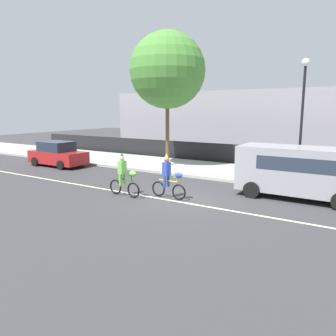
{
  "coord_description": "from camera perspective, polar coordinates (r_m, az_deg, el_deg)",
  "views": [
    {
      "loc": [
        6.78,
        -11.68,
        3.72
      ],
      "look_at": [
        -1.33,
        1.2,
        1.0
      ],
      "focal_mm": 35.0,
      "sensor_mm": 36.0,
      "label": 1
    }
  ],
  "objects": [
    {
      "name": "road_centre_line",
      "position": [
        13.6,
        0.92,
        -5.73
      ],
      "size": [
        36.0,
        0.14,
        0.01
      ],
      "primitive_type": "cube",
      "color": "beige",
      "rests_on": "ground"
    },
    {
      "name": "fence_line",
      "position": [
        22.35,
        14.24,
        2.06
      ],
      "size": [
        40.0,
        0.08,
        1.4
      ],
      "primitive_type": "cube",
      "color": "black",
      "rests_on": "ground"
    },
    {
      "name": "parked_van_grey",
      "position": [
        14.79,
        22.25,
        -0.13
      ],
      "size": [
        5.0,
        2.22,
        2.18
      ],
      "color": "#99999E",
      "rests_on": "ground"
    },
    {
      "name": "parked_car_red",
      "position": [
        23.0,
        -18.66,
        2.25
      ],
      "size": [
        4.1,
        1.92,
        1.64
      ],
      "color": "#AD1E1E",
      "rests_on": "ground"
    },
    {
      "name": "street_lamp_post",
      "position": [
        16.62,
        22.42,
        10.3
      ],
      "size": [
        0.36,
        0.36,
        5.86
      ],
      "color": "black",
      "rests_on": "sidewalk_curb"
    },
    {
      "name": "parade_cyclist_lime",
      "position": [
        14.28,
        -7.62,
        -1.59
      ],
      "size": [
        1.72,
        0.5,
        1.92
      ],
      "color": "black",
      "rests_on": "ground"
    },
    {
      "name": "building_backdrop",
      "position": [
        30.73,
        17.45,
        7.68
      ],
      "size": [
        28.0,
        8.0,
        5.3
      ],
      "primitive_type": "cube",
      "color": "#99939E",
      "rests_on": "ground"
    },
    {
      "name": "sidewalk_curb",
      "position": [
        19.75,
        11.53,
        -0.71
      ],
      "size": [
        60.0,
        5.0,
        0.15
      ],
      "primitive_type": "cube",
      "color": "#ADAAA3",
      "rests_on": "ground"
    },
    {
      "name": "ground_plane",
      "position": [
        14.01,
        1.99,
        -5.27
      ],
      "size": [
        80.0,
        80.0,
        0.0
      ],
      "primitive_type": "plane",
      "color": "#38383A"
    },
    {
      "name": "parade_cyclist_cobalt",
      "position": [
        13.82,
        0.13,
        -1.9
      ],
      "size": [
        1.72,
        0.5,
        1.92
      ],
      "color": "black",
      "rests_on": "ground"
    },
    {
      "name": "street_tree_near_lamp",
      "position": [
        21.29,
        -0.11,
        16.63
      ],
      "size": [
        4.75,
        4.75,
        8.36
      ],
      "color": "brown",
      "rests_on": "sidewalk_curb"
    }
  ]
}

